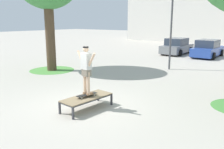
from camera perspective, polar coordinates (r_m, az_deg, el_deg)
The scene contains 8 objects.
ground_plane at distance 9.18m, azimuth -6.43°, elevation -7.19°, with size 120.00×120.00×0.00m, color #B2AA9E.
skate_box at distance 8.65m, azimuth -5.95°, elevation -5.54°, with size 0.93×1.96×0.46m.
skateboard at distance 8.62m, azimuth -5.94°, elevation -4.75°, with size 0.35×0.82×0.09m.
skater at distance 8.38m, azimuth -6.08°, elevation 1.76°, with size 1.00×0.34×1.69m.
grass_patch_near_left at distance 15.93m, azimuth -13.93°, elevation 1.03°, with size 2.79×2.79×0.01m, color #519342.
car_grey at distance 23.71m, azimuth 15.03°, elevation 6.34°, with size 1.98×4.23×1.50m.
car_blue at distance 22.56m, azimuth 21.58°, elevation 5.60°, with size 1.96×4.22×1.50m.
light_post at distance 15.87m, azimuth 13.98°, elevation 14.87°, with size 0.36×0.36×5.83m.
Camera 1 is at (5.93, -6.29, 3.09)m, focal length 38.85 mm.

